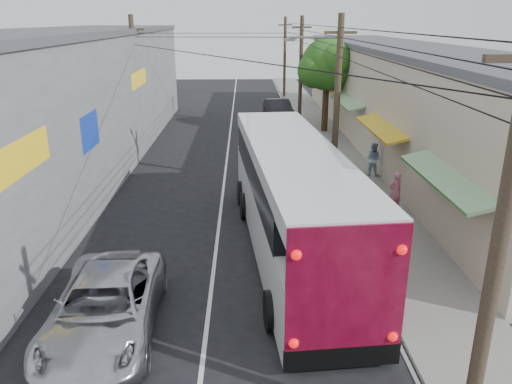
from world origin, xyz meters
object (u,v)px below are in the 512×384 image
coach_bus (292,198)px  parked_suv (318,171)px  parked_car_mid (294,124)px  jeepney (105,307)px  pedestrian_near (395,191)px  pedestrian_far (373,159)px  parked_car_far (279,110)px

coach_bus → parked_suv: coach_bus is taller
parked_suv → parked_car_mid: (0.00, 12.36, -0.19)m
coach_bus → parked_car_mid: bearing=79.2°
jeepney → parked_car_mid: size_ratio=1.50×
jeepney → pedestrian_near: size_ratio=3.39×
coach_bus → pedestrian_far: coach_bus is taller
pedestrian_near → pedestrian_far: (0.29, 5.01, 0.02)m
parked_suv → parked_car_mid: parked_suv is taller
parked_car_mid → parked_suv: bearing=-89.4°
coach_bus → pedestrian_near: size_ratio=7.95×
pedestrian_far → pedestrian_near: bearing=120.0°
jeepney → parked_car_mid: jeepney is taller
coach_bus → parked_car_far: (1.15, 24.00, -1.13)m
parked_suv → pedestrian_far: bearing=30.0°
coach_bus → pedestrian_far: (4.95, 8.47, -0.98)m
pedestrian_far → parked_car_mid: bearing=-41.2°
coach_bus → parked_car_far: 24.05m
coach_bus → parked_suv: 7.32m
jeepney → parked_car_far: 29.57m
coach_bus → parked_car_mid: coach_bus is taller
parked_car_mid → parked_car_far: bearing=100.3°
parked_car_far → pedestrian_far: bearing=-84.0°
parked_suv → coach_bus: bearing=-102.2°
coach_bus → pedestrian_near: 5.89m
pedestrian_near → pedestrian_far: 5.01m
parked_car_far → pedestrian_near: 20.84m
parked_suv → pedestrian_near: bearing=-48.9°
parked_suv → parked_car_far: parked_suv is taller
coach_bus → parked_car_far: bearing=82.2°
jeepney → pedestrian_near: bearing=37.7°
pedestrian_near → parked_suv: bearing=-72.3°
coach_bus → jeepney: coach_bus is taller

